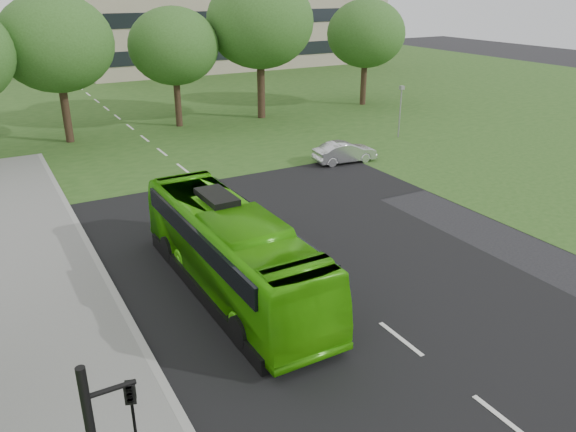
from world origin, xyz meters
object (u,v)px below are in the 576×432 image
object	(u,v)px
tree_park_d	(260,22)
tree_park_e	(366,34)
tree_park_c	(174,46)
sedan	(345,152)
camera_pole	(401,105)
tree_park_b	(56,43)
bus	(231,250)

from	to	relation	value
tree_park_d	tree_park_e	world-z (taller)	tree_park_d
tree_park_c	tree_park_d	bearing A→B (deg)	-3.74
sedan	camera_pole	distance (m)	7.74
camera_pole	tree_park_e	bearing A→B (deg)	87.56
camera_pole	tree_park_b	bearing A→B (deg)	175.44
tree_park_b	tree_park_d	distance (m)	15.16
tree_park_c	tree_park_e	xyz separation A→B (m)	(17.43, -0.06, 0.23)
tree_park_b	tree_park_c	xyz separation A→B (m)	(8.23, 0.81, -0.65)
tree_park_c	tree_park_e	bearing A→B (deg)	-0.21
tree_park_d	tree_park_e	size ratio (longest dim) A/B	1.21
camera_pole	tree_park_d	bearing A→B (deg)	139.70
tree_park_b	tree_park_d	world-z (taller)	tree_park_d
sedan	camera_pole	world-z (taller)	camera_pole
tree_park_b	tree_park_c	size ratio (longest dim) A/B	1.12
tree_park_c	tree_park_e	distance (m)	17.43
tree_park_b	sedan	xyz separation A→B (m)	(13.92, -13.37, -5.96)
tree_park_d	sedan	xyz separation A→B (m)	(-1.21, -13.74, -6.82)
camera_pole	tree_park_c	bearing A→B (deg)	160.31
tree_park_d	tree_park_e	distance (m)	10.62
tree_park_e	bus	size ratio (longest dim) A/B	0.82
tree_park_e	camera_pole	xyz separation A→B (m)	(-4.89, -10.96, -3.82)
bus	tree_park_c	bearing A→B (deg)	74.39
tree_park_d	tree_park_c	bearing A→B (deg)	176.26
tree_park_b	bus	xyz separation A→B (m)	(1.52, -24.27, -5.07)
tree_park_c	tree_park_e	world-z (taller)	tree_park_e
tree_park_d	bus	distance (m)	28.75
tree_park_c	tree_park_d	size ratio (longest dim) A/B	0.80
sedan	tree_park_d	bearing A→B (deg)	0.36
tree_park_b	sedan	size ratio (longest dim) A/B	2.51
tree_park_c	tree_park_d	distance (m)	7.08
tree_park_b	bus	world-z (taller)	tree_park_b
camera_pole	bus	bearing A→B (deg)	-122.24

